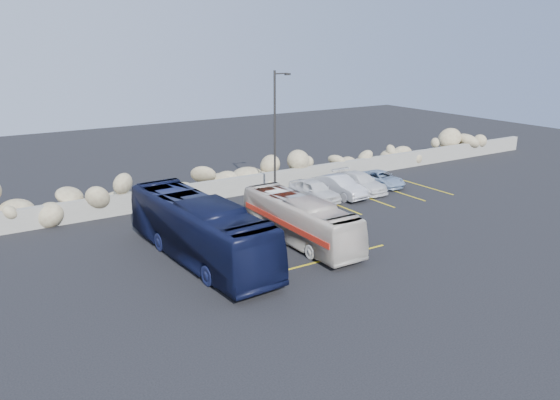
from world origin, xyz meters
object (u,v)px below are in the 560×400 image
car_c (360,182)px  car_d (381,179)px  vintage_bus (300,220)px  car_b (339,186)px  tour_coach (199,229)px  car_a (314,190)px  lamppost (276,133)px

car_c → car_d: size_ratio=1.16×
vintage_bus → car_b: 8.68m
tour_coach → car_a: 11.18m
car_c → car_d: car_c is taller
lamppost → car_a: bearing=-28.6°
car_b → car_c: (1.97, 0.28, -0.06)m
car_c → vintage_bus: bearing=-149.7°
tour_coach → car_a: (10.01, 4.94, -0.79)m
lamppost → car_b: lamppost is taller
lamppost → car_c: size_ratio=1.90×
car_c → tour_coach: bearing=-162.6°
tour_coach → vintage_bus: bearing=-10.0°
tour_coach → car_c: bearing=16.7°
lamppost → car_b: 5.57m
tour_coach → car_b: 12.86m
lamppost → vintage_bus: (-2.75, -6.68, -3.15)m
car_a → car_d: bearing=0.5°
car_b → tour_coach: bearing=-162.3°
vintage_bus → car_d: size_ratio=2.25×
vintage_bus → car_c: 10.44m
lamppost → vintage_bus: size_ratio=0.97×
car_b → car_c: bearing=3.8°
car_c → lamppost: bearing=167.8°
tour_coach → lamppost: bearing=34.3°
lamppost → vintage_bus: lamppost is taller
vintage_bus → car_d: 12.43m
car_a → car_d: size_ratio=1.07×
lamppost → vintage_bus: 7.88m
tour_coach → car_a: bearing=22.8°
lamppost → car_c: lamppost is taller
vintage_bus → car_c: (8.74, 5.68, -0.53)m
vintage_bus → car_a: (4.88, 5.52, -0.48)m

